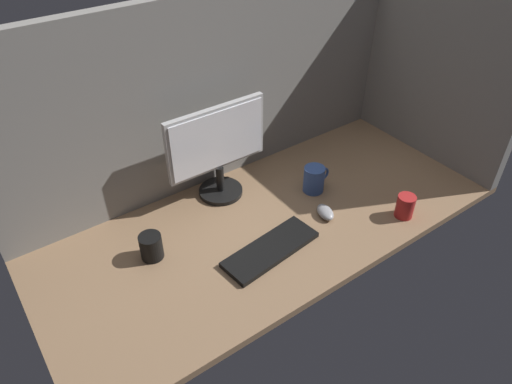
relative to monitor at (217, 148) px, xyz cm
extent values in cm
cube|color=#8C6B4C|center=(7.27, -25.12, -23.21)|extent=(180.00, 80.00, 3.00)
cube|color=gray|center=(7.27, 12.38, 16.80)|extent=(180.00, 5.00, 77.02)
cube|color=gray|center=(94.77, -25.12, 16.80)|extent=(5.00, 80.00, 77.02)
cylinder|color=black|center=(0.00, -0.62, -20.81)|extent=(18.00, 18.00, 1.80)
cylinder|color=black|center=(0.00, -0.62, -14.41)|extent=(3.20, 3.20, 11.00)
cube|color=#B7B7B7|center=(0.00, 0.38, 4.23)|extent=(42.51, 2.40, 26.27)
cube|color=white|center=(0.00, -1.02, 4.23)|extent=(40.11, 0.60, 23.87)
cube|color=black|center=(-3.66, -39.85, -20.71)|extent=(38.23, 17.11, 2.00)
ellipsoid|color=#99999E|center=(25.47, -36.56, -20.01)|extent=(8.12, 10.80, 3.40)
cylinder|color=red|center=(50.34, -54.36, -16.99)|extent=(7.00, 7.00, 9.44)
cylinder|color=#38569E|center=(32.33, -21.49, -16.10)|extent=(8.61, 8.61, 11.21)
torus|color=#38569E|center=(37.43, -21.49, -15.54)|extent=(5.93, 1.00, 5.93)
cylinder|color=black|center=(-39.14, -17.50, -16.92)|extent=(8.01, 8.01, 9.58)
camera|label=1|loc=(-78.24, -135.17, 100.38)|focal=33.32mm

